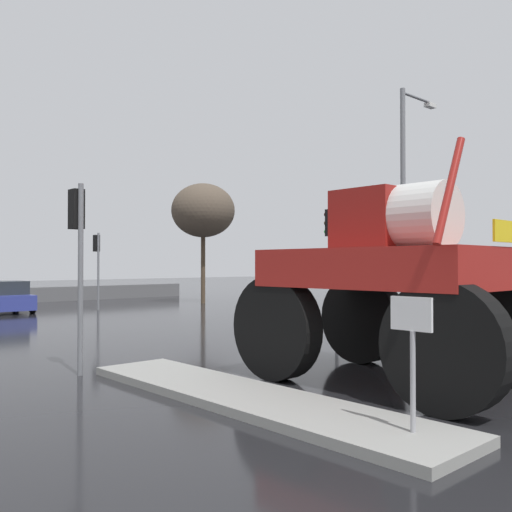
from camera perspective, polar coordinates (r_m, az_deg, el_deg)
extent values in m
plane|color=black|center=(21.16, -14.23, -7.10)|extent=(120.00, 120.00, 0.00)
cube|color=gray|center=(9.60, -0.83, -14.32)|extent=(1.64, 7.75, 0.15)
cylinder|color=#99999E|center=(7.61, 15.79, -12.28)|extent=(0.07, 0.07, 1.30)
cube|color=white|center=(7.49, 15.64, -5.73)|extent=(0.04, 0.60, 0.44)
cube|color=black|center=(7.51, 15.74, -5.72)|extent=(0.01, 0.36, 0.08)
cylinder|color=black|center=(11.24, 2.06, -7.36)|extent=(0.49, 2.08, 2.07)
cylinder|color=black|center=(13.40, 10.78, -6.30)|extent=(0.49, 2.08, 2.07)
cylinder|color=black|center=(9.06, 18.78, -8.90)|extent=(0.49, 2.08, 2.07)
cube|color=maroon|center=(11.12, 13.97, -1.21)|extent=(3.40, 4.38, 0.73)
cube|color=maroon|center=(11.41, 12.04, 3.63)|extent=(1.27, 1.38, 1.19)
cylinder|color=silver|center=(10.83, 16.79, 4.01)|extent=(1.25, 1.03, 1.24)
cylinder|color=maroon|center=(8.90, 19.21, 6.42)|extent=(0.88, 0.13, 1.71)
cube|color=yellow|center=(10.11, 24.48, 2.29)|extent=(1.11, 0.05, 0.36)
cube|color=navy|center=(29.39, -24.32, -4.26)|extent=(1.92, 4.18, 0.70)
cube|color=#23282D|center=(29.21, -24.23, -2.96)|extent=(1.67, 2.18, 0.64)
cylinder|color=black|center=(30.93, -23.44, -4.51)|extent=(0.21, 0.61, 0.60)
cylinder|color=black|center=(28.35, -21.95, -4.86)|extent=(0.21, 0.61, 0.60)
cylinder|color=slate|center=(12.14, -17.56, -2.29)|extent=(0.11, 0.11, 4.00)
cube|color=black|center=(12.38, -17.94, 4.59)|extent=(0.24, 0.32, 0.84)
sphere|color=#390503|center=(12.58, -18.29, 5.74)|extent=(0.17, 0.17, 0.17)
sphere|color=#3C2403|center=(12.55, -18.30, 4.52)|extent=(0.17, 0.17, 0.17)
sphere|color=green|center=(12.53, -18.31, 3.29)|extent=(0.17, 0.17, 0.17)
cylinder|color=slate|center=(17.34, 8.28, -1.66)|extent=(0.11, 0.11, 4.13)
cube|color=black|center=(17.52, 7.73, 3.40)|extent=(0.24, 0.32, 0.84)
sphere|color=#390503|center=(17.66, 7.25, 4.24)|extent=(0.17, 0.17, 0.17)
sphere|color=#3C2403|center=(17.64, 7.25, 3.37)|extent=(0.17, 0.17, 0.17)
sphere|color=green|center=(17.62, 7.26, 2.49)|extent=(0.17, 0.17, 0.17)
cylinder|color=slate|center=(29.09, -15.87, -1.54)|extent=(0.11, 0.11, 3.90)
cube|color=black|center=(29.30, -16.05, 1.26)|extent=(0.24, 0.32, 0.84)
sphere|color=#390503|center=(29.48, -16.21, 1.78)|extent=(0.17, 0.17, 0.17)
sphere|color=#3C2403|center=(29.47, -16.21, 1.25)|extent=(0.17, 0.17, 0.17)
sphere|color=green|center=(29.46, -16.21, 0.73)|extent=(0.17, 0.17, 0.17)
cylinder|color=slate|center=(20.47, 14.85, 4.72)|extent=(0.18, 0.18, 8.58)
cylinder|color=slate|center=(22.02, 16.17, 15.31)|extent=(1.85, 0.10, 0.10)
cube|color=silver|center=(22.76, 17.43, 14.52)|extent=(0.50, 0.24, 0.16)
cylinder|color=#473828|center=(33.01, -5.45, -1.22)|extent=(0.26, 0.26, 4.19)
ellipsoid|color=brown|center=(33.17, -5.44, 4.68)|extent=(3.76, 3.76, 3.19)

